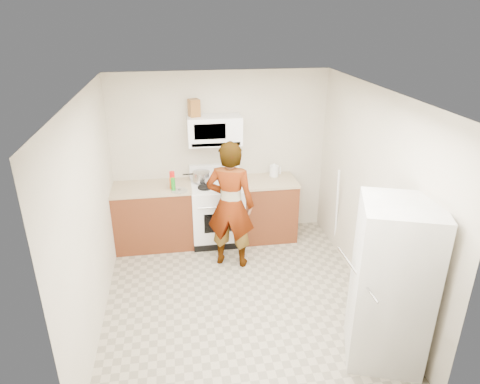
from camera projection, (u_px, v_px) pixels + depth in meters
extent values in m
plane|color=gray|center=(239.00, 297.00, 5.29)|extent=(3.60, 3.60, 0.00)
cube|color=beige|center=(221.00, 156.00, 6.42)|extent=(3.20, 0.02, 2.50)
cube|color=beige|center=(372.00, 197.00, 5.02)|extent=(0.02, 3.60, 2.50)
cube|color=brown|center=(154.00, 217.00, 6.31)|extent=(1.12, 0.62, 0.90)
cube|color=tan|center=(151.00, 188.00, 6.13)|extent=(1.14, 0.64, 0.03)
cube|color=brown|center=(268.00, 209.00, 6.56)|extent=(0.80, 0.62, 0.90)
cube|color=tan|center=(269.00, 181.00, 6.37)|extent=(0.82, 0.64, 0.03)
cube|color=white|center=(217.00, 213.00, 6.43)|extent=(0.76, 0.65, 0.90)
cube|color=white|center=(217.00, 185.00, 6.25)|extent=(0.76, 0.62, 0.03)
cube|color=white|center=(215.00, 171.00, 6.46)|extent=(0.76, 0.08, 0.20)
cube|color=white|center=(214.00, 130.00, 6.06)|extent=(0.76, 0.38, 0.40)
imported|color=tan|center=(230.00, 205.00, 5.67)|extent=(0.75, 0.61, 1.77)
cube|color=beige|center=(391.00, 284.00, 4.10)|extent=(0.89, 0.89, 1.70)
cylinder|color=silver|center=(274.00, 171.00, 6.48)|extent=(0.14, 0.14, 0.17)
cube|color=brown|center=(194.00, 108.00, 5.91)|extent=(0.18, 0.18, 0.24)
cylinder|color=#B5B5BA|center=(201.00, 176.00, 6.26)|extent=(0.33, 0.33, 0.13)
cube|color=silver|center=(229.00, 186.00, 6.11)|extent=(0.29, 0.23, 0.05)
cylinder|color=red|center=(172.00, 180.00, 6.04)|extent=(0.09, 0.09, 0.25)
cylinder|color=orange|center=(171.00, 183.00, 6.04)|extent=(0.07, 0.07, 0.16)
cylinder|color=#18891B|center=(173.00, 184.00, 5.97)|extent=(0.07, 0.07, 0.18)
cylinder|color=white|center=(179.00, 191.00, 5.98)|extent=(0.29, 0.29, 0.01)
cylinder|color=white|center=(337.00, 209.00, 6.10)|extent=(0.17, 0.25, 1.28)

